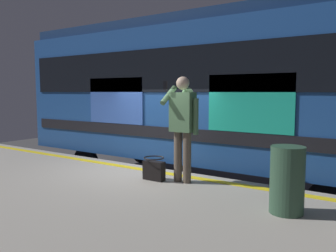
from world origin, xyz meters
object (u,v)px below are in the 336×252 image
object	(u,v)px
train_carriage	(208,90)
passenger	(183,120)
handbag	(154,169)
trash_bin	(287,180)

from	to	relation	value
train_carriage	passenger	xyz separation A→B (m)	(-0.80, 2.46, -0.52)
train_carriage	handbag	size ratio (longest dim) A/B	22.62
passenger	trash_bin	distance (m)	2.04
train_carriage	trash_bin	size ratio (longest dim) A/B	10.64
passenger	handbag	size ratio (longest dim) A/B	4.43
passenger	trash_bin	world-z (taller)	passenger
passenger	train_carriage	bearing A→B (deg)	-72.02
trash_bin	handbag	bearing A→B (deg)	-8.99
train_carriage	handbag	bearing A→B (deg)	96.91
train_carriage	handbag	world-z (taller)	train_carriage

